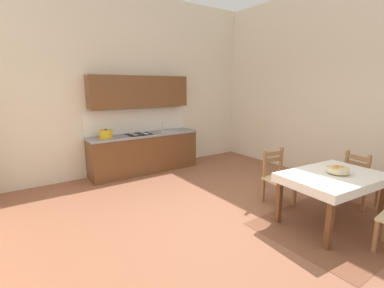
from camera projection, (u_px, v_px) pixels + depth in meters
The scene contains 9 objects.
ground_plane at pixel (222, 220), 4.22m from camera, with size 6.72×6.78×0.10m, color #935B42.
wall_back at pixel (134, 85), 6.32m from camera, with size 6.72×0.12×3.98m, color silver.
wall_right at pixel (341, 85), 5.54m from camera, with size 0.12×6.78×3.98m, color silver.
area_rug at pixel (335, 225), 3.95m from camera, with size 2.10×1.60×0.01m, color brown.
kitchen_cabinetry at pixel (143, 135), 6.31m from camera, with size 2.54×0.63×2.20m.
dining_table at pixel (333, 182), 3.90m from camera, with size 1.52×1.09×0.75m.
dining_chair_kitchen_side at pixel (278, 178), 4.63m from camera, with size 0.49×0.49×0.93m.
dining_chair_window_side at pixel (360, 180), 4.54m from camera, with size 0.48×0.48×0.93m.
fruit_bowl at pixel (338, 170), 3.88m from camera, with size 0.30×0.30×0.12m.
Camera 1 is at (-2.61, -2.91, 1.98)m, focal length 25.57 mm.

